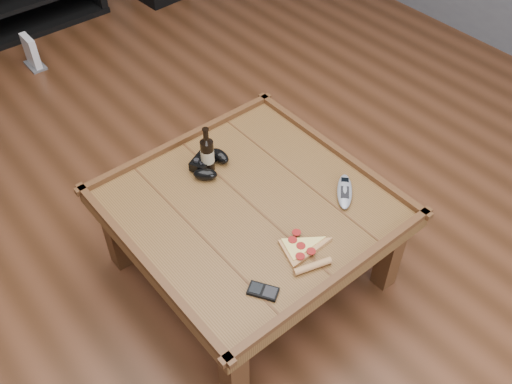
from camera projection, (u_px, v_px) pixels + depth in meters
ground at (251, 271)px, 2.60m from camera, size 6.00×6.00×0.00m
coffee_table at (250, 213)px, 2.32m from camera, size 1.03×1.03×0.48m
beer_bottle at (207, 153)px, 2.36m from camera, size 0.06×0.06×0.22m
game_controller at (209, 163)px, 2.40m from camera, size 0.20×0.18×0.06m
pizza_slice at (302, 250)px, 2.10m from camera, size 0.23×0.30×0.03m
smartphone at (263, 291)px, 1.97m from camera, size 0.10×0.12×0.01m
remote_control at (345, 191)px, 2.30m from camera, size 0.18×0.18×0.03m
game_console at (32, 53)px, 3.70m from camera, size 0.10×0.17×0.22m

